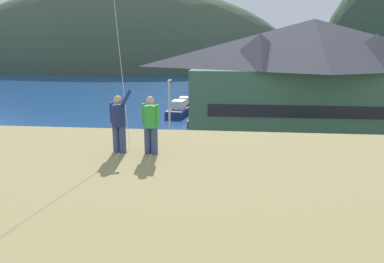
{
  "coord_description": "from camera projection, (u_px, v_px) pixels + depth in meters",
  "views": [
    {
      "loc": [
        1.98,
        -18.33,
        10.46
      ],
      "look_at": [
        -0.92,
        9.0,
        3.9
      ],
      "focal_mm": 36.53,
      "sensor_mm": 36.0,
      "label": 1
    }
  ],
  "objects": [
    {
      "name": "parked_car_front_row_silver",
      "position": [
        305.0,
        235.0,
        19.17
      ],
      "size": [
        4.22,
        2.1,
        1.82
      ],
      "color": "navy",
      "rests_on": "parking_lot_pad"
    },
    {
      "name": "storage_shed_near_lot",
      "position": [
        11.0,
        171.0,
        24.46
      ],
      "size": [
        6.09,
        5.17,
        4.61
      ],
      "color": "#756B5B",
      "rests_on": "ground"
    },
    {
      "name": "parked_car_mid_row_center",
      "position": [
        337.0,
        182.0,
        26.25
      ],
      "size": [
        4.34,
        2.34,
        1.82
      ],
      "color": "#236633",
      "rests_on": "parking_lot_pad"
    },
    {
      "name": "ground_plane",
      "position": [
        191.0,
        244.0,
        20.36
      ],
      "size": [
        600.0,
        600.0,
        0.0
      ],
      "primitive_type": "plane",
      "color": "#66604C"
    },
    {
      "name": "moored_boat_wharfside",
      "position": [
        180.0,
        110.0,
        54.48
      ],
      "size": [
        3.13,
        7.4,
        2.16
      ],
      "color": "navy",
      "rests_on": "ground"
    },
    {
      "name": "parking_light_pole",
      "position": [
        170.0,
        121.0,
        29.86
      ],
      "size": [
        0.24,
        0.78,
        7.31
      ],
      "color": "#ADADB2",
      "rests_on": "parking_lot_pad"
    },
    {
      "name": "moored_boat_inner_slip",
      "position": [
        184.0,
        106.0,
        57.46
      ],
      "size": [
        2.09,
        5.66,
        2.16
      ],
      "color": "navy",
      "rests_on": "ground"
    },
    {
      "name": "wharf_dock",
      "position": [
        204.0,
        114.0,
        53.43
      ],
      "size": [
        3.2,
        13.48,
        0.7
      ],
      "color": "#70604C",
      "rests_on": "ground"
    },
    {
      "name": "parking_lot_pad",
      "position": [
        200.0,
        204.0,
        25.19
      ],
      "size": [
        40.0,
        20.0,
        0.1
      ],
      "primitive_type": "cube",
      "color": "slate",
      "rests_on": "ground"
    },
    {
      "name": "moored_boat_outer_mooring",
      "position": [
        230.0,
        109.0,
        55.05
      ],
      "size": [
        2.5,
        7.08,
        2.16
      ],
      "color": "navy",
      "rests_on": "ground"
    },
    {
      "name": "harbor_lodge",
      "position": [
        311.0,
        79.0,
        38.27
      ],
      "size": [
        24.54,
        11.39,
        12.29
      ],
      "color": "#38604C",
      "rests_on": "ground"
    },
    {
      "name": "person_kite_flyer",
      "position": [
        119.0,
        122.0,
        11.68
      ],
      "size": [
        0.59,
        0.62,
        1.86
      ],
      "color": "#384770",
      "rests_on": "grassy_hill_foreground"
    },
    {
      "name": "far_hill_west_ridge",
      "position": [
        116.0,
        69.0,
        137.4
      ],
      "size": [
        125.07,
        49.61,
        56.41
      ],
      "primitive_type": "ellipsoid",
      "color": "#42513D",
      "rests_on": "ground"
    },
    {
      "name": "bay_water",
      "position": [
        223.0,
        92.0,
        78.4
      ],
      "size": [
        360.0,
        84.0,
        0.03
      ],
      "primitive_type": "cube",
      "color": "navy",
      "rests_on": "ground"
    },
    {
      "name": "person_companion",
      "position": [
        151.0,
        123.0,
        11.51
      ],
      "size": [
        0.54,
        0.4,
        1.74
      ],
      "color": "#384770",
      "rests_on": "grassy_hill_foreground"
    },
    {
      "name": "parked_car_corner_spot",
      "position": [
        267.0,
        188.0,
        25.09
      ],
      "size": [
        4.31,
        2.27,
        1.82
      ],
      "color": "silver",
      "rests_on": "parking_lot_pad"
    },
    {
      "name": "parked_car_back_row_left",
      "position": [
        121.0,
        184.0,
        25.94
      ],
      "size": [
        4.22,
        2.09,
        1.82
      ],
      "color": "black",
      "rests_on": "parking_lot_pad"
    },
    {
      "name": "parked_car_front_row_red",
      "position": [
        100.0,
        223.0,
        20.44
      ],
      "size": [
        4.27,
        2.19,
        1.82
      ],
      "color": "#236633",
      "rests_on": "parking_lot_pad"
    }
  ]
}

